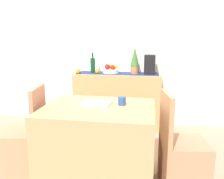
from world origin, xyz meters
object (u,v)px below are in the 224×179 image
at_px(dining_table, 99,144).
at_px(coffee_cup, 122,101).
at_px(potted_plant, 135,60).
at_px(wine_bottle, 93,65).
at_px(coffee_maker, 150,65).
at_px(sideboard_console, 117,100).
at_px(open_book, 96,103).
at_px(fruit_bowl, 111,71).
at_px(chair_near_window, 25,148).
at_px(chair_by_corner, 182,160).

bearing_deg(dining_table, coffee_cup, 25.25).
distance_m(potted_plant, coffee_cup, 1.39).
bearing_deg(dining_table, wine_bottle, 105.80).
bearing_deg(coffee_maker, sideboard_console, 180.00).
xyz_separation_m(open_book, coffee_cup, (0.25, 0.01, 0.03)).
distance_m(sideboard_console, fruit_bowl, 0.47).
bearing_deg(chair_near_window, coffee_cup, 5.48).
bearing_deg(open_book, dining_table, -58.28).
xyz_separation_m(coffee_cup, chair_by_corner, (0.58, -0.10, -0.51)).
height_order(potted_plant, chair_near_window, potted_plant).
xyz_separation_m(open_book, chair_near_window, (-0.74, -0.08, -0.48)).
xyz_separation_m(sideboard_console, fruit_bowl, (-0.10, 0.00, 0.46)).
bearing_deg(fruit_bowl, sideboard_console, 0.00).
xyz_separation_m(dining_table, chair_near_window, (-0.78, 0.00, -0.10)).
relative_size(wine_bottle, chair_near_window, 0.35).
height_order(sideboard_console, chair_near_window, chair_near_window).
height_order(dining_table, coffee_cup, coffee_cup).
height_order(coffee_maker, open_book, coffee_maker).
bearing_deg(fruit_bowl, coffee_cup, -75.99).
relative_size(coffee_maker, chair_near_window, 0.32).
bearing_deg(fruit_bowl, wine_bottle, 180.00).
xyz_separation_m(coffee_maker, coffee_cup, (-0.24, -1.36, -0.20)).
distance_m(coffee_maker, open_book, 1.47).
bearing_deg(open_book, fruit_bowl, 100.68).
bearing_deg(coffee_maker, wine_bottle, 180.00).
distance_m(wine_bottle, open_book, 1.44).
bearing_deg(chair_by_corner, dining_table, 179.81).
xyz_separation_m(coffee_maker, chair_near_window, (-1.23, -1.46, -0.72)).
bearing_deg(sideboard_console, open_book, -90.43).
height_order(sideboard_console, potted_plant, potted_plant).
distance_m(potted_plant, chair_near_window, 1.93).
bearing_deg(chair_near_window, potted_plant, 55.36).
height_order(wine_bottle, coffee_maker, wine_bottle).
bearing_deg(open_book, sideboard_console, 96.34).
distance_m(coffee_cup, chair_by_corner, 0.78).
xyz_separation_m(dining_table, open_book, (-0.04, 0.09, 0.38)).
xyz_separation_m(coffee_cup, chair_near_window, (-0.99, -0.09, -0.51)).
relative_size(sideboard_console, chair_near_window, 1.45).
bearing_deg(coffee_cup, wine_bottle, 114.44).
xyz_separation_m(coffee_maker, dining_table, (-0.44, -1.46, -0.61)).
bearing_deg(chair_by_corner, potted_plant, 110.85).
bearing_deg(dining_table, chair_near_window, 179.82).
distance_m(dining_table, chair_near_window, 0.79).
height_order(sideboard_console, open_book, sideboard_console).
relative_size(dining_table, chair_near_window, 1.15).
height_order(fruit_bowl, coffee_cup, fruit_bowl).
height_order(fruit_bowl, chair_near_window, fruit_bowl).
relative_size(wine_bottle, coffee_cup, 3.84).
distance_m(dining_table, coffee_cup, 0.47).
bearing_deg(sideboard_console, fruit_bowl, 180.00).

